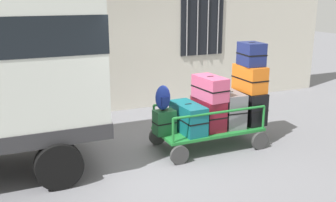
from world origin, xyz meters
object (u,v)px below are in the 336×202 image
Objects in this scene: suitcase_left_bottom at (164,122)px; suitcase_midright_bottom at (229,108)px; suitcase_right_middle at (250,78)px; luggage_cart at (208,131)px; suitcase_center_middle at (210,88)px; suitcase_midleft_bottom at (188,118)px; suitcase_right_bottom at (249,107)px; backpack at (163,98)px; suitcase_center_bottom at (208,113)px; suitcase_right_top at (251,54)px.

suitcase_left_bottom is 0.56× the size of suitcase_midright_bottom.
suitcase_midright_bottom is at bearing -178.94° from suitcase_right_middle.
luggage_cart is at bearing -179.72° from suitcase_right_middle.
suitcase_center_middle is 0.62m from suitcase_midright_bottom.
luggage_cart is 2.36× the size of suitcase_midleft_bottom.
suitcase_right_middle is (1.31, 0.04, 0.60)m from suitcase_midleft_bottom.
suitcase_midleft_bottom is 0.87m from suitcase_midright_bottom.
suitcase_midleft_bottom is 0.67m from suitcase_center_middle.
suitcase_right_bottom is (1.31, 0.01, 0.05)m from suitcase_midleft_bottom.
suitcase_right_bottom is 1.05× the size of suitcase_right_middle.
suitcase_midleft_bottom is at bearing -178.98° from suitcase_center_middle.
backpack is (-0.46, 0.07, 0.40)m from suitcase_midleft_bottom.
suitcase_left_bottom is 0.59× the size of suitcase_center_middle.
suitcase_center_bottom is 1.36m from suitcase_right_top.
suitcase_left_bottom is 0.61× the size of suitcase_right_bottom.
suitcase_midright_bottom is 1.76× the size of backpack.
backpack is (-1.77, 0.04, -0.66)m from suitcase_right_top.
suitcase_midleft_bottom is 1.56× the size of suitcase_right_top.
backpack reaches higher than luggage_cart.
suitcase_center_middle reaches higher than backpack.
backpack is (-0.89, 0.02, 0.38)m from suitcase_center_bottom.
suitcase_midright_bottom is 1.08× the size of suitcase_right_bottom.
suitcase_center_bottom reaches higher than suitcase_left_bottom.
backpack reaches higher than suitcase_midleft_bottom.
suitcase_midleft_bottom reaches higher than suitcase_left_bottom.
suitcase_right_middle is at bearing 1.59° from suitcase_midleft_bottom.
suitcase_center_middle reaches higher than luggage_cart.
luggage_cart is 4.51× the size of suitcase_left_bottom.
backpack reaches higher than suitcase_midright_bottom.
suitcase_midleft_bottom is 1.69m from suitcase_right_top.
suitcase_left_bottom is at bearing 178.69° from suitcase_midright_bottom.
suitcase_midleft_bottom is 1.13× the size of suitcase_center_middle.
suitcase_midright_bottom is at bearing -0.50° from luggage_cart.
suitcase_left_bottom is at bearing 179.25° from suitcase_center_bottom.
suitcase_right_middle is 0.46m from suitcase_right_top.
suitcase_right_bottom is at bearing -1.94° from backpack.
suitcase_right_middle is 1.56× the size of backpack.
suitcase_left_bottom is 1.31m from suitcase_midright_bottom.
suitcase_right_bottom is 1.80m from backpack.
suitcase_midright_bottom is (0.44, -0.02, 0.04)m from suitcase_center_bottom.
backpack is at bearing 178.89° from suitcase_right_middle.
luggage_cart is 0.92m from suitcase_left_bottom.
luggage_cart is at bearing 4.21° from suitcase_midleft_bottom.
suitcase_center_middle is at bearing -178.68° from suitcase_right_top.
luggage_cart is at bearing 90.00° from suitcase_center_middle.
suitcase_center_middle is at bearing -4.01° from backpack.
suitcase_left_bottom is 0.63× the size of suitcase_right_middle.
luggage_cart is at bearing -2.46° from backpack.
suitcase_right_middle is at bearing -0.69° from suitcase_center_bottom.
suitcase_right_middle reaches higher than suitcase_midright_bottom.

